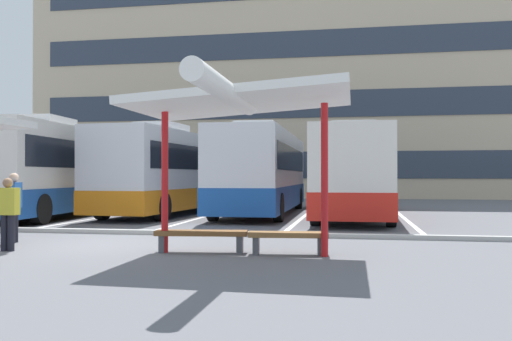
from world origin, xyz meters
The scene contains 17 objects.
ground_plane centered at (0.00, 0.00, 0.00)m, with size 160.00×160.00×0.00m, color slate.
terminal_building centered at (0.02, 34.09, 10.68)m, with size 37.23×14.85×24.09m.
coach_bus_0 centered at (-5.73, 8.28, 1.74)m, with size 3.28×11.12×3.76m.
coach_bus_1 centered at (-1.77, 10.53, 1.69)m, with size 3.42×11.32×3.66m.
coach_bus_2 centered at (1.95, 10.67, 1.67)m, with size 2.67×11.01×3.65m.
coach_bus_3 centered at (5.72, 10.07, 1.61)m, with size 2.83×12.11×3.51m.
lane_stripe_0 centered at (-7.52, 9.70, 0.00)m, with size 0.16×14.00×0.01m, color white.
lane_stripe_1 centered at (-3.76, 9.70, 0.00)m, with size 0.16×14.00×0.01m, color white.
lane_stripe_2 centered at (0.00, 9.70, 0.00)m, with size 0.16×14.00×0.01m, color white.
lane_stripe_3 centered at (3.76, 9.70, 0.00)m, with size 0.16×14.00×0.01m, color white.
lane_stripe_4 centered at (7.52, 9.70, 0.00)m, with size 0.16×14.00×0.01m, color white.
waiting_shelter_1 centered at (3.46, -1.27, 3.01)m, with size 4.27×5.11×3.31m.
bench_1 centered at (2.56, -0.84, 0.34)m, with size 1.93×0.64×0.45m.
bench_2 centered at (4.36, -0.82, 0.33)m, with size 1.63×0.58×0.45m.
platform_kerb centered at (0.00, 2.27, 0.06)m, with size 44.00×0.24×0.12m, color #ADADA8.
waiting_passenger_1 centered at (-2.24, -0.03, 0.95)m, with size 0.32×0.51×1.65m.
waiting_passenger_2 centered at (-1.50, -1.36, 0.87)m, with size 0.45×0.23×1.53m.
Camera 1 is at (5.65, -11.82, 1.58)m, focal length 38.63 mm.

